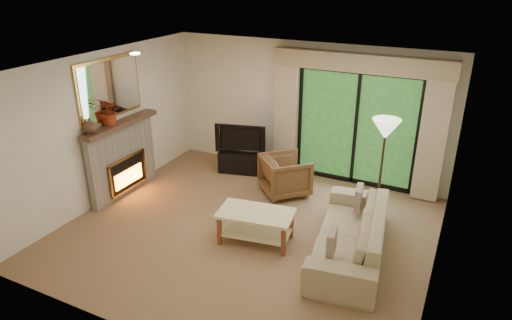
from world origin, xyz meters
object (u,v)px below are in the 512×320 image
at_px(armchair, 285,175).
at_px(coffee_table, 256,227).
at_px(media_console, 242,161).
at_px(sofa, 350,233).

relative_size(armchair, coffee_table, 0.72).
bearing_deg(armchair, coffee_table, 142.87).
bearing_deg(media_console, coffee_table, -71.49).
height_order(armchair, sofa, armchair).
xyz_separation_m(media_console, coffee_table, (1.38, -2.16, 0.03)).
distance_m(media_console, sofa, 3.31).
relative_size(armchair, sofa, 0.34).
relative_size(sofa, coffee_table, 2.12).
xyz_separation_m(armchair, sofa, (1.58, -1.35, -0.02)).
xyz_separation_m(armchair, coffee_table, (0.22, -1.65, -0.11)).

